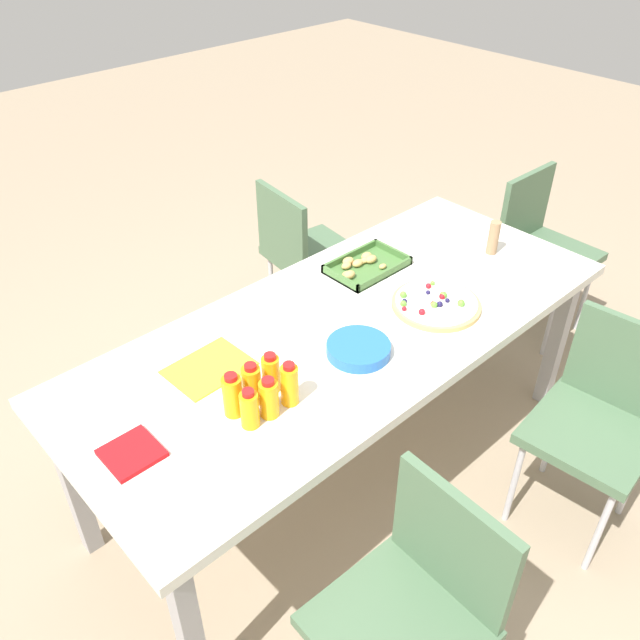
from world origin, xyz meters
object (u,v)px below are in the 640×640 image
juice_bottle_3 (233,395)px  napkin_stack (132,453)px  plate_stack (358,349)px  juice_bottle_0 (249,409)px  cardboard_tube (493,238)px  juice_bottle_2 (289,384)px  juice_bottle_5 (271,373)px  paper_folder (209,368)px  chair_far_right (303,249)px  party_table (347,338)px  juice_bottle_1 (269,398)px  fruit_pizza (436,304)px  chair_near_right (601,413)px  chair_end (540,241)px  juice_bottle_4 (252,384)px  snack_tray (365,266)px  chair_near_left (417,602)px

juice_bottle_3 → napkin_stack: size_ratio=0.99×
plate_stack → juice_bottle_0: bearing=-178.1°
plate_stack → cardboard_tube: size_ratio=1.50×
juice_bottle_2 → cardboard_tube: 1.20m
juice_bottle_5 → plate_stack: juice_bottle_5 is taller
juice_bottle_2 → plate_stack: 0.32m
paper_folder → chair_far_right: bearing=33.9°
chair_far_right → cardboard_tube: 0.96m
party_table → juice_bottle_2: size_ratio=13.85×
chair_far_right → juice_bottle_2: bearing=-36.6°
juice_bottle_1 → fruit_pizza: size_ratio=0.42×
chair_near_right → juice_bottle_5: bearing=47.8°
chair_end → juice_bottle_0: 2.01m
juice_bottle_0 → napkin_stack: bearing=157.2°
juice_bottle_1 → juice_bottle_2: 0.08m
paper_folder → juice_bottle_4: bearing=-87.2°
juice_bottle_3 → snack_tray: (0.88, 0.30, -0.06)m
juice_bottle_2 → chair_far_right: bearing=46.8°
napkin_stack → chair_near_left: bearing=-64.0°
snack_tray → paper_folder: size_ratio=1.21×
juice_bottle_0 → juice_bottle_5: juice_bottle_5 is taller
party_table → juice_bottle_0: juice_bottle_0 is taller
party_table → plate_stack: size_ratio=9.68×
chair_far_right → juice_bottle_0: size_ratio=6.21×
chair_near_right → paper_folder: (-1.01, 0.89, 0.24)m
party_table → juice_bottle_3: juice_bottle_3 is taller
napkin_stack → paper_folder: napkin_stack is taller
party_table → chair_near_left: bearing=-123.2°
juice_bottle_0 → chair_far_right: bearing=42.3°
fruit_pizza → napkin_stack: size_ratio=2.18×
juice_bottle_2 → snack_tray: bearing=27.8°
juice_bottle_3 → cardboard_tube: bearing=1.3°
fruit_pizza → napkin_stack: 1.19m
juice_bottle_1 → paper_folder: juice_bottle_1 is taller
paper_folder → snack_tray: bearing=5.9°
juice_bottle_0 → juice_bottle_2: (0.15, -0.01, 0.01)m
juice_bottle_3 → napkin_stack: 0.32m
juice_bottle_0 → fruit_pizza: juice_bottle_0 is taller
juice_bottle_3 → chair_near_right: bearing=-32.2°
juice_bottle_0 → cardboard_tube: 1.35m
cardboard_tube → paper_folder: bearing=171.7°
juice_bottle_3 → cardboard_tube: size_ratio=1.04×
chair_near_right → snack_tray: chair_near_right is taller
juice_bottle_5 → paper_folder: (-0.09, 0.21, -0.06)m
juice_bottle_5 → snack_tray: size_ratio=0.44×
juice_bottle_0 → fruit_pizza: 0.87m
juice_bottle_1 → plate_stack: size_ratio=0.64×
chair_end → fruit_pizza: 1.15m
juice_bottle_4 → juice_bottle_5: (0.08, 0.00, -0.00)m
juice_bottle_1 → juice_bottle_5: bearing=47.7°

